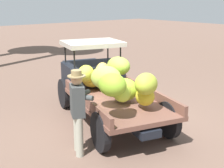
# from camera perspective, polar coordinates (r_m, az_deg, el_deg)

# --- Properties ---
(ground_plane) EXTENTS (60.00, 60.00, 0.00)m
(ground_plane) POSITION_cam_1_polar(r_m,az_deg,el_deg) (7.68, 1.34, -6.93)
(ground_plane) COLOR brown
(truck) EXTENTS (4.66, 2.71, 1.85)m
(truck) POSITION_cam_1_polar(r_m,az_deg,el_deg) (7.66, -1.53, 0.41)
(truck) COLOR black
(truck) RESTS_ON ground
(farmer) EXTENTS (0.57, 0.53, 1.68)m
(farmer) POSITION_cam_1_polar(r_m,az_deg,el_deg) (5.84, -6.42, -4.38)
(farmer) COLOR #AEAF9B
(farmer) RESTS_ON ground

